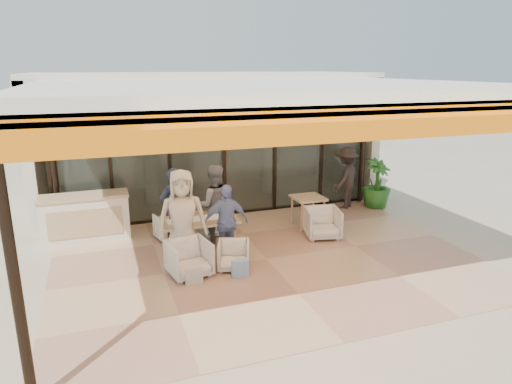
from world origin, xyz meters
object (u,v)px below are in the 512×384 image
(dining_table, at_px, (199,221))
(diner_periwinkle, at_px, (226,222))
(standing_woman, at_px, (346,178))
(side_table, at_px, (308,201))
(chair_far_right, at_px, (209,220))
(diner_cream, at_px, (182,218))
(side_chair, at_px, (322,222))
(chair_near_left, at_px, (189,257))
(chair_far_left, at_px, (172,226))
(host_counter, at_px, (85,217))
(chair_near_right, at_px, (234,254))
(potted_palm, at_px, (377,183))
(diner_grey, at_px, (214,205))
(diner_navy, at_px, (174,209))

(dining_table, distance_m, diner_periwinkle, 0.63)
(standing_woman, bearing_deg, dining_table, -14.21)
(side_table, bearing_deg, standing_woman, 32.62)
(chair_far_right, relative_size, diner_cream, 0.38)
(diner_cream, height_order, side_chair, diner_cream)
(side_table, xyz_separation_m, standing_woman, (1.60, 1.03, 0.19))
(diner_cream, height_order, standing_woman, diner_cream)
(chair_near_left, xyz_separation_m, standing_woman, (4.77, 2.69, 0.46))
(dining_table, relative_size, chair_near_left, 2.05)
(dining_table, xyz_separation_m, chair_far_left, (-0.41, 0.94, -0.36))
(host_counter, bearing_deg, chair_near_right, -43.52)
(side_table, bearing_deg, host_counter, 170.72)
(chair_near_left, bearing_deg, host_counter, 114.88)
(chair_far_right, xyz_separation_m, side_table, (2.33, -0.24, 0.28))
(diner_periwinkle, distance_m, standing_woman, 4.50)
(diner_periwinkle, xyz_separation_m, side_table, (2.33, 1.16, -0.12))
(chair_near_left, bearing_deg, potted_palm, 13.23)
(host_counter, relative_size, chair_near_right, 3.11)
(chair_near_left, distance_m, diner_grey, 1.71)
(chair_far_right, distance_m, chair_near_right, 1.90)
(side_table, bearing_deg, diner_cream, -159.83)
(diner_navy, distance_m, side_chair, 3.24)
(chair_far_left, relative_size, potted_palm, 0.49)
(chair_near_left, height_order, diner_navy, diner_navy)
(diner_periwinkle, relative_size, standing_woman, 0.92)
(diner_navy, relative_size, potted_palm, 1.29)
(diner_navy, bearing_deg, side_chair, 152.51)
(side_table, xyz_separation_m, side_chair, (0.00, -0.75, -0.26))
(host_counter, height_order, side_chair, host_counter)
(diner_grey, relative_size, diner_cream, 0.92)
(chair_near_left, xyz_separation_m, side_chair, (3.17, 0.91, 0.01))
(dining_table, xyz_separation_m, diner_grey, (0.43, 0.44, 0.18))
(diner_periwinkle, xyz_separation_m, standing_woman, (3.93, 2.19, 0.07))
(diner_grey, bearing_deg, dining_table, 52.70)
(standing_woman, bearing_deg, diner_navy, -20.79)
(chair_near_left, height_order, standing_woman, standing_woman)
(diner_grey, bearing_deg, diner_cream, 53.47)
(dining_table, xyz_separation_m, diner_cream, (-0.41, -0.46, 0.25))
(standing_woman, height_order, potted_palm, standing_woman)
(chair_far_right, bearing_deg, diner_cream, 40.71)
(diner_grey, height_order, diner_periwinkle, diner_grey)
(chair_far_right, height_order, diner_periwinkle, diner_periwinkle)
(diner_navy, bearing_deg, diner_grey, 161.26)
(chair_far_right, bearing_deg, potted_palm, 168.46)
(chair_near_left, xyz_separation_m, potted_palm, (5.58, 2.46, 0.30))
(chair_near_right, bearing_deg, diner_cream, 167.88)
(chair_far_right, height_order, standing_woman, standing_woman)
(standing_woman, bearing_deg, chair_far_left, -26.52)
(side_table, bearing_deg, chair_near_left, -152.29)
(chair_near_left, height_order, diner_grey, diner_grey)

